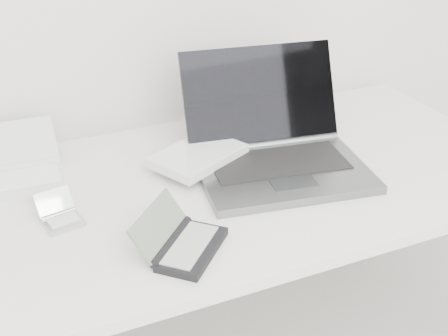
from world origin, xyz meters
name	(u,v)px	position (x,y,z in m)	size (l,w,h in m)	color
desk	(228,195)	(0.00, 1.55, 0.68)	(1.60, 0.80, 0.73)	white
laptop_large	(262,151)	(0.11, 1.58, 0.78)	(0.59, 0.49, 0.27)	slate
netbook_open_white	(14,173)	(-0.51, 1.77, 0.75)	(0.26, 0.32, 0.09)	white
pda_silver	(61,217)	(-0.44, 1.53, 0.74)	(0.10, 0.12, 0.06)	#BBBCC0
palmtop_charcoal	(183,243)	(-0.22, 1.31, 0.75)	(0.24, 0.24, 0.09)	black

